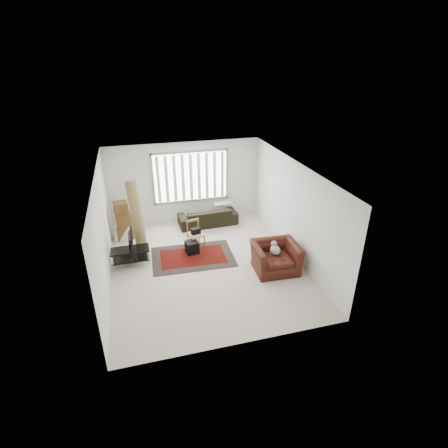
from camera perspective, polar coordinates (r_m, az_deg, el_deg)
The scene contains 11 objects.
room at distance 9.28m, azimuth -3.75°, elevation 4.20°, with size 6.00×6.02×2.71m.
persian_rug at distance 10.00m, azimuth -5.11°, elevation -5.34°, with size 2.35×1.63×0.02m.
tv_stand at distance 9.75m, azimuth -15.04°, elevation -4.70°, with size 1.02×0.46×0.51m.
tv at distance 9.57m, azimuth -15.30°, elevation -2.76°, with size 0.82×0.11×0.47m, color black.
subwoofer at distance 10.11m, azimuth -5.26°, elevation -3.76°, with size 0.35×0.35×0.35m, color black.
moving_boxes at distance 11.17m, azimuth -16.11°, elevation 0.37°, with size 0.54×0.50×1.19m.
white_flatpack at distance 11.13m, azimuth -16.28°, elevation -1.14°, with size 0.49×0.07×0.62m, color silver.
rolled_rug at distance 10.05m, azimuth -14.02°, elevation 0.93°, with size 0.32×0.32×2.11m, color olive.
sofa at distance 11.68m, azimuth -2.66°, elevation 1.63°, with size 1.94×0.84×0.75m, color black.
side_chair at distance 10.33m, azimuth -4.66°, elevation -1.43°, with size 0.53×0.53×0.81m.
armchair at distance 9.31m, azimuth 8.41°, elevation -5.07°, with size 1.23×1.08×0.87m.
Camera 1 is at (-1.65, -7.93, 5.23)m, focal length 28.00 mm.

